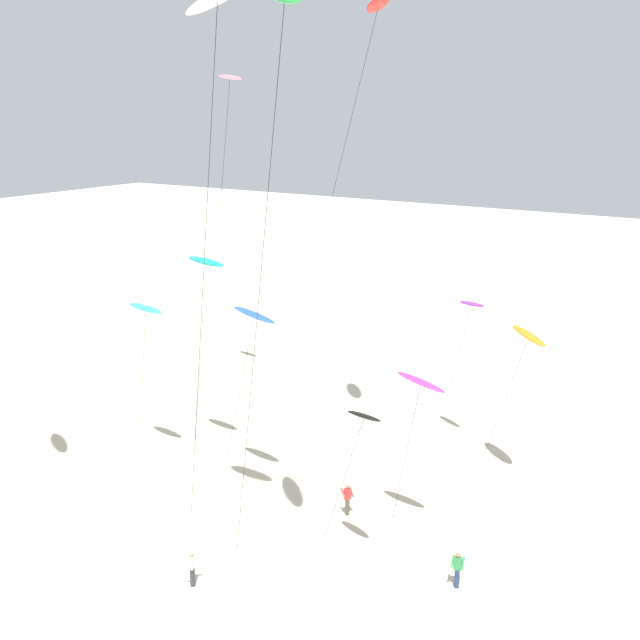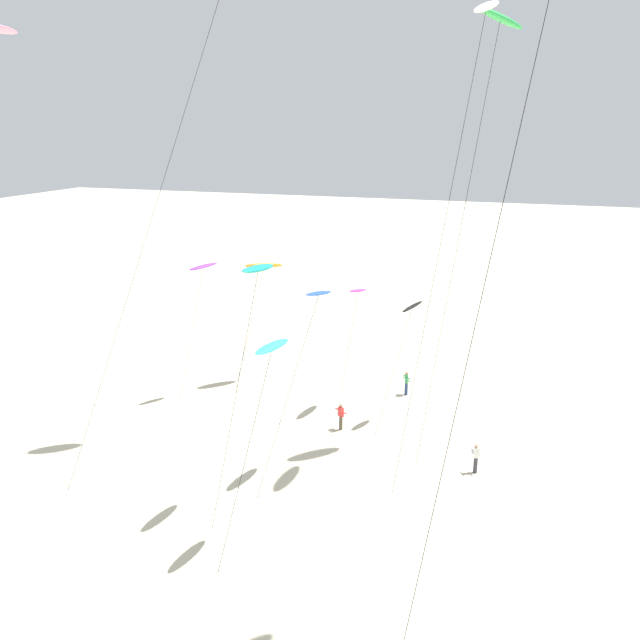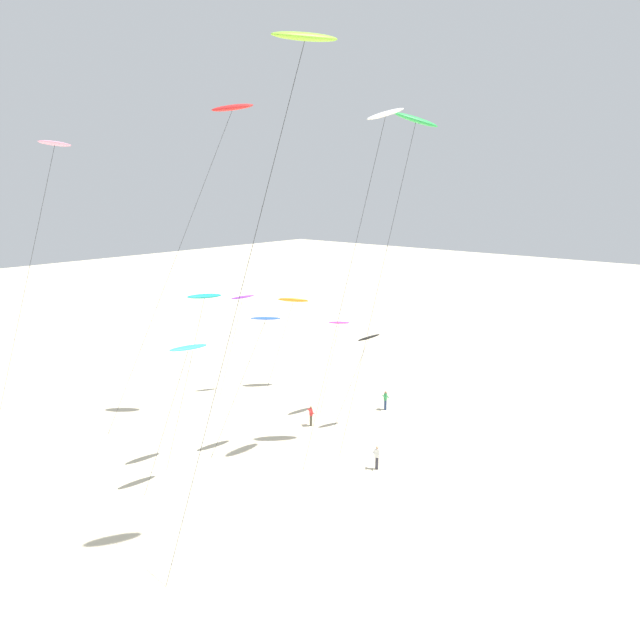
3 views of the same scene
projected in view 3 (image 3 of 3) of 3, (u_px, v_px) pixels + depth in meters
ground_plane at (444, 495)px, 37.50m from camera, size 260.00×260.00×0.00m
kite_blue at (265, 320)px, 42.08m from camera, size 5.15×2.43×10.08m
kite_purple at (242, 298)px, 54.44m from camera, size 3.15×1.84×9.18m
kite_black at (368, 338)px, 46.53m from camera, size 3.79×2.06×7.69m
kite_red at (232, 109)px, 45.32m from camera, size 10.89×6.44×25.01m
kite_teal at (204, 298)px, 39.41m from camera, size 4.08×1.87×12.01m
kite_magenta at (339, 323)px, 49.40m from camera, size 2.83×1.25×8.16m
kite_green at (415, 122)px, 39.86m from camera, size 6.24×3.88×23.73m
kite_orange at (293, 300)px, 55.95m from camera, size 3.85×2.60×8.85m
kite_pink at (53, 152)px, 39.20m from camera, size 6.49×3.27×21.75m
kite_cyan at (188, 349)px, 36.69m from camera, size 4.14×1.89×9.37m
kite_lime at (304, 41)px, 26.20m from camera, size 8.07×4.49×25.42m
kite_white at (385, 117)px, 37.83m from camera, size 6.79×3.29×23.79m
kite_flyer_nearest at (377, 457)px, 40.76m from camera, size 0.64×0.66×1.67m
kite_flyer_middle at (385, 400)px, 51.60m from camera, size 0.61×0.59×1.67m
kite_flyer_furthest at (311, 415)px, 48.14m from camera, size 0.72×0.72×1.67m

